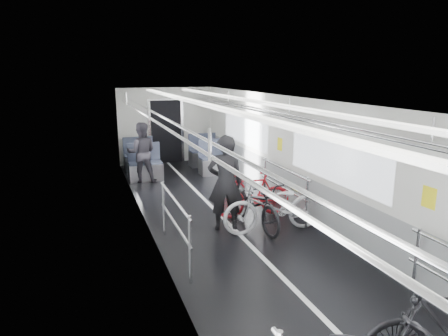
% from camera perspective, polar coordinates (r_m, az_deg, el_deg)
% --- Properties ---
extents(car_shell, '(3.02, 14.01, 2.41)m').
position_cam_1_polar(car_shell, '(8.01, -0.70, 0.95)').
color(car_shell, black).
rests_on(car_shell, ground).
extents(bike_right_mid, '(1.96, 0.78, 1.01)m').
position_cam_1_polar(bike_right_mid, '(7.35, 7.14, -5.38)').
color(bike_right_mid, '#B5B5BA').
rests_on(bike_right_mid, floor).
extents(bike_right_far, '(1.59, 0.55, 0.94)m').
position_cam_1_polar(bike_right_far, '(8.08, 4.21, -3.78)').
color(bike_right_far, red).
rests_on(bike_right_far, floor).
extents(bike_aisle, '(0.78, 1.82, 0.93)m').
position_cam_1_polar(bike_aisle, '(7.57, 4.48, -5.06)').
color(bike_aisle, black).
rests_on(bike_aisle, floor).
extents(person_standing, '(0.73, 0.56, 1.79)m').
position_cam_1_polar(person_standing, '(7.33, 0.18, -2.14)').
color(person_standing, black).
rests_on(person_standing, floor).
extents(person_seated, '(0.88, 0.75, 1.60)m').
position_cam_1_polar(person_seated, '(10.77, -11.69, 2.18)').
color(person_seated, '#28252B').
rests_on(person_seated, floor).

